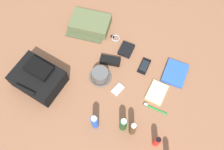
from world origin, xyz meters
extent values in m
cube|color=brown|center=(0.00, 0.00, -0.01)|extent=(2.64, 2.02, 0.02)
cube|color=black|center=(0.42, 0.24, 0.06)|extent=(0.33, 0.26, 0.12)
cube|color=black|center=(0.42, 0.20, 0.14)|extent=(0.18, 0.12, 0.03)
cylinder|color=black|center=(0.42, 0.35, 0.13)|extent=(0.14, 0.02, 0.02)
cube|color=#56603D|center=(0.33, -0.31, 0.04)|extent=(0.31, 0.24, 0.08)
cube|color=#454D30|center=(0.33, -0.21, 0.01)|extent=(0.28, 0.12, 0.01)
cylinder|color=#515151|center=(0.07, 0.03, 0.04)|extent=(0.11, 0.11, 0.07)
torus|color=#515151|center=(0.07, 0.03, 0.01)|extent=(0.15, 0.15, 0.01)
cylinder|color=red|center=(-0.42, 0.28, 0.06)|extent=(0.04, 0.04, 0.11)
cylinder|color=black|center=(-0.42, 0.28, 0.12)|extent=(0.03, 0.03, 0.01)
cylinder|color=#473319|center=(-0.27, 0.28, 0.08)|extent=(0.04, 0.04, 0.16)
cylinder|color=silver|center=(-0.27, 0.28, 0.16)|extent=(0.03, 0.03, 0.01)
cylinder|color=#19471E|center=(-0.21, 0.27, 0.07)|extent=(0.04, 0.04, 0.14)
cylinder|color=silver|center=(-0.21, 0.27, 0.15)|extent=(0.03, 0.03, 0.01)
cylinder|color=blue|center=(-0.05, 0.34, 0.07)|extent=(0.04, 0.04, 0.15)
cylinder|color=silver|center=(-0.05, 0.34, 0.16)|extent=(0.03, 0.03, 0.01)
cube|color=blue|center=(-0.37, -0.21, 0.01)|extent=(0.15, 0.19, 0.02)
cube|color=white|center=(-0.37, -0.21, 0.01)|extent=(0.15, 0.18, 0.02)
cube|color=black|center=(-0.16, -0.17, 0.01)|extent=(0.06, 0.12, 0.01)
cube|color=black|center=(-0.16, -0.17, 0.01)|extent=(0.05, 0.08, 0.00)
cube|color=#B7B7BC|center=(-0.07, 0.06, 0.01)|extent=(0.07, 0.10, 0.01)
cylinder|color=silver|center=(-0.07, 0.05, 0.01)|extent=(0.03, 0.03, 0.00)
torus|color=#99999E|center=(0.11, -0.29, 0.01)|extent=(0.06, 0.06, 0.01)
cylinder|color=black|center=(0.14, -0.29, 0.01)|extent=(0.03, 0.03, 0.01)
cylinder|color=#198C33|center=(-0.35, 0.08, 0.01)|extent=(0.16, 0.01, 0.01)
cube|color=white|center=(-0.28, 0.08, 0.02)|extent=(0.02, 0.01, 0.01)
cube|color=black|center=(0.00, -0.23, 0.01)|extent=(0.09, 0.11, 0.02)
cube|color=beige|center=(-0.31, -0.03, 0.01)|extent=(0.11, 0.15, 0.02)
cube|color=black|center=(0.06, -0.10, 0.02)|extent=(0.15, 0.09, 0.04)
camera|label=1|loc=(-0.29, 0.61, 1.52)|focal=39.51mm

